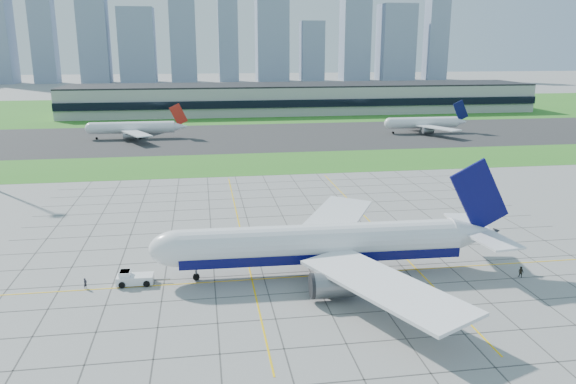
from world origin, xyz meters
name	(u,v)px	position (x,y,z in m)	size (l,w,h in m)	color
ground	(310,271)	(0.00, 0.00, 0.00)	(1400.00, 1400.00, 0.00)	#999994
grass_median	(257,163)	(0.00, 90.00, 0.02)	(700.00, 35.00, 0.04)	#307722
asphalt_taxiway	(243,137)	(0.00, 145.00, 0.03)	(700.00, 75.00, 0.04)	#383838
grass_far	(229,108)	(0.00, 255.00, 0.02)	(700.00, 145.00, 0.04)	#307722
apron_markings	(301,248)	(0.43, 11.09, 0.02)	(120.00, 130.00, 0.03)	#474744
terminal	(302,98)	(40.00, 229.87, 7.89)	(260.00, 43.00, 15.80)	#B7B7B2
city_skyline	(205,23)	(-8.71, 520.00, 59.09)	(523.00, 32.40, 160.00)	#8292AA
airliner	(323,244)	(1.86, -1.24, 5.15)	(59.89, 60.67, 18.85)	white
pushback_tug	(133,278)	(-28.74, -0.88, 1.03)	(8.33, 3.04, 2.31)	white
crew_near	(85,283)	(-35.95, -1.46, 0.87)	(0.63, 0.42, 1.73)	black
crew_far	(521,272)	(33.54, -7.82, 0.93)	(0.90, 0.70, 1.86)	black
distant_jet_1	(135,128)	(-43.90, 147.71, 4.49)	(38.51, 42.66, 14.08)	white
distant_jet_2	(424,123)	(78.38, 143.93, 4.48)	(35.53, 42.66, 14.08)	white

